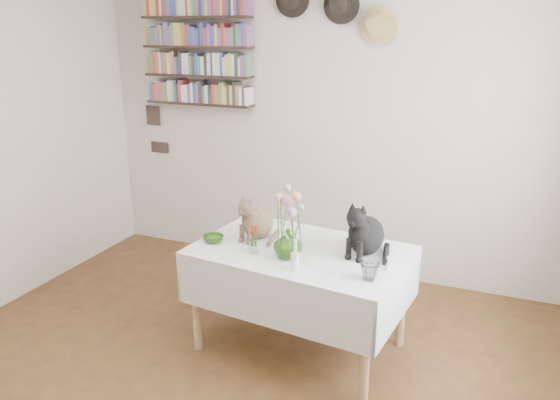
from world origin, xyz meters
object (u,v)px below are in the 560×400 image
at_px(flower_vase, 288,243).
at_px(black_cat, 367,226).
at_px(tabby_cat, 258,215).
at_px(dining_table, 300,274).
at_px(bookshelf_unit, 197,51).

bearing_deg(flower_vase, black_cat, 31.03).
height_order(tabby_cat, black_cat, black_cat).
distance_m(dining_table, flower_vase, 0.31).
distance_m(tabby_cat, bookshelf_unit, 1.83).
bearing_deg(black_cat, dining_table, -149.76).
relative_size(tabby_cat, bookshelf_unit, 0.31).
xyz_separation_m(dining_table, tabby_cat, (-0.33, 0.09, 0.33)).
distance_m(black_cat, flower_vase, 0.50).
height_order(dining_table, tabby_cat, tabby_cat).
bearing_deg(tabby_cat, black_cat, 17.93).
xyz_separation_m(tabby_cat, bookshelf_unit, (-1.07, 1.12, 0.98)).
bearing_deg(dining_table, black_cat, 14.82).
xyz_separation_m(black_cat, flower_vase, (-0.42, -0.25, -0.09)).
distance_m(dining_table, black_cat, 0.54).
bearing_deg(black_cat, flower_vase, -133.54).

